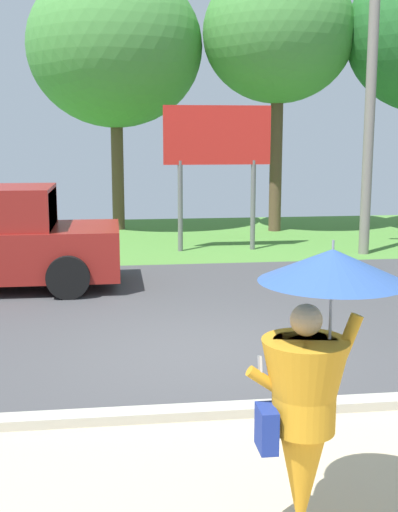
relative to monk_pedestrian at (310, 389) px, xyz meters
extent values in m
cube|color=#424244|center=(-0.17, 6.09, -1.15)|extent=(40.00, 8.00, 0.10)
cube|color=#518A38|center=(-0.17, 14.09, -1.15)|extent=(40.00, 8.00, 0.10)
cube|color=#B2AD9E|center=(-0.17, 2.09, -1.05)|extent=(40.00, 0.24, 0.10)
cone|color=orange|center=(-0.04, 0.00, -0.37)|extent=(0.60, 0.60, 1.45)
cylinder|color=orange|center=(-0.04, 0.00, 0.03)|extent=(0.44, 0.44, 0.65)
sphere|color=tan|center=(-0.04, 0.00, 0.49)|extent=(0.22, 0.22, 0.22)
cylinder|color=orange|center=(0.24, 0.00, 0.30)|extent=(0.24, 0.09, 0.45)
cylinder|color=orange|center=(-0.30, 0.02, 0.06)|extent=(0.29, 0.08, 0.24)
cylinder|color=gray|center=(0.13, 0.00, 0.53)|extent=(0.02, 0.02, 0.75)
cone|color=#33569E|center=(0.13, 0.00, 0.86)|extent=(1.00, 1.00, 0.22)
cylinder|color=gray|center=(0.13, 0.00, 0.98)|extent=(0.02, 0.02, 0.10)
cube|color=#B7B7BC|center=(-0.34, 0.05, 0.16)|extent=(0.02, 0.11, 0.16)
cube|color=navy|center=(-0.31, -0.05, -0.25)|extent=(0.12, 0.24, 0.30)
cube|color=maroon|center=(-3.31, 8.28, 0.33)|extent=(1.80, 1.84, 0.90)
cube|color=#2D3842|center=(-2.46, 8.28, 0.33)|extent=(0.10, 1.70, 0.77)
cylinder|color=black|center=(-2.11, 9.28, -0.72)|extent=(0.76, 0.28, 0.76)
cylinder|color=black|center=(-2.11, 7.28, -0.72)|extent=(0.76, 0.28, 0.76)
cylinder|color=gray|center=(4.63, 10.84, 2.32)|extent=(0.24, 0.24, 6.83)
cylinder|color=slate|center=(0.31, 11.78, 0.00)|extent=(0.12, 0.12, 2.20)
cylinder|color=slate|center=(2.11, 11.78, 0.00)|extent=(0.12, 0.12, 2.20)
cube|color=red|center=(1.21, 11.78, 1.70)|extent=(2.60, 0.10, 1.40)
cylinder|color=brown|center=(3.44, 14.90, 1.04)|extent=(0.36, 0.36, 4.27)
ellipsoid|color=#478C3D|center=(3.44, 14.90, 4.54)|extent=(4.29, 4.29, 3.90)
cylinder|color=brown|center=(-1.15, 15.83, 0.75)|extent=(0.36, 0.36, 3.70)
ellipsoid|color=#478C3D|center=(-1.15, 15.83, 4.20)|extent=(5.04, 5.04, 4.58)
camera|label=1|loc=(-1.31, -4.16, 1.72)|focal=46.49mm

